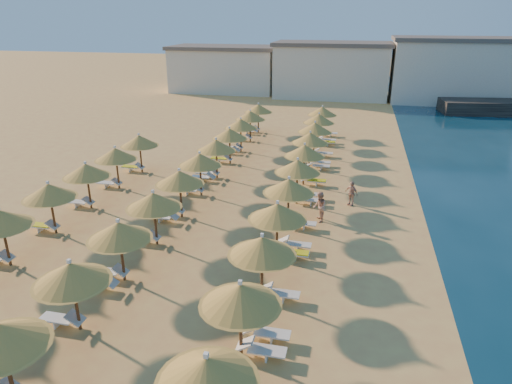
% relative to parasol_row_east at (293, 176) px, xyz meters
% --- Properties ---
extents(ground, '(220.00, 220.00, 0.00)m').
position_rel_parasol_row_east_xyz_m(ground, '(-2.61, -4.26, -2.31)').
color(ground, tan).
rests_on(ground, ground).
extents(hotel_blocks, '(46.70, 10.93, 8.10)m').
position_rel_parasol_row_east_xyz_m(hotel_blocks, '(0.34, 41.22, 1.39)').
color(hotel_blocks, silver).
rests_on(hotel_blocks, ground).
extents(parasol_row_east, '(2.74, 40.04, 2.90)m').
position_rel_parasol_row_east_xyz_m(parasol_row_east, '(0.00, 0.00, 0.00)').
color(parasol_row_east, brown).
rests_on(parasol_row_east, ground).
extents(parasol_row_west, '(2.74, 40.04, 2.90)m').
position_rel_parasol_row_east_xyz_m(parasol_row_west, '(-6.08, 0.00, 0.00)').
color(parasol_row_west, brown).
rests_on(parasol_row_west, ground).
extents(parasol_row_inland, '(2.74, 19.70, 2.90)m').
position_rel_parasol_row_east_xyz_m(parasol_row_inland, '(-11.79, -3.39, -0.00)').
color(parasol_row_inland, brown).
rests_on(parasol_row_inland, ground).
extents(loungers, '(14.87, 37.84, 0.66)m').
position_rel_parasol_row_east_xyz_m(loungers, '(-4.44, -0.67, -1.97)').
color(loungers, white).
rests_on(loungers, ground).
extents(beachgoer_c, '(0.94, 0.82, 1.52)m').
position_rel_parasol_row_east_xyz_m(beachgoer_c, '(3.23, 2.14, -1.55)').
color(beachgoer_c, tan).
rests_on(beachgoer_c, ground).
extents(beachgoer_b, '(0.84, 0.97, 1.72)m').
position_rel_parasol_row_east_xyz_m(beachgoer_b, '(1.58, -0.59, -1.46)').
color(beachgoer_b, tan).
rests_on(beachgoer_b, ground).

